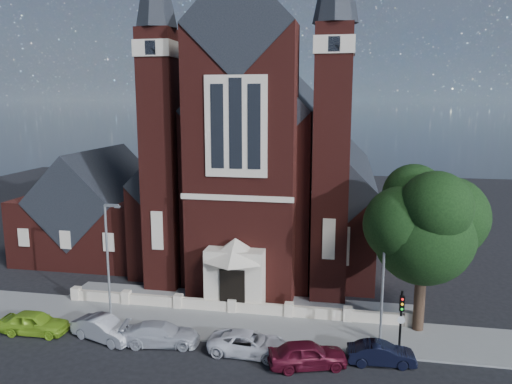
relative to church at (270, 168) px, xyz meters
The scene contains 16 objects.
ground 11.40m from the church, 90.00° to the right, with size 120.00×120.00×0.00m, color black.
pavement_strip 20.18m from the church, 90.00° to the right, with size 60.00×5.00×0.12m, color gray.
forecourt_paving 16.60m from the church, 90.00° to the right, with size 26.00×3.00×0.14m, color gray.
forecourt_wall 18.37m from the church, 90.00° to the right, with size 24.00×0.40×0.90m, color beige.
church is the anchor object (origin of this frame).
parish_hall 17.26m from the church, 162.84° to the right, with size 12.00×12.20×10.24m.
street_tree 21.38m from the church, 53.83° to the right, with size 6.40×6.60×10.70m.
street_lamp_left 20.84m from the church, 112.66° to the right, with size 1.16×0.22×8.09m.
street_lamp_right 21.76m from the church, 61.96° to the right, with size 1.16×0.22×8.09m.
traffic_signal 23.94m from the church, 61.80° to the right, with size 0.28×0.42×4.00m.
car_lime_van 25.91m from the church, 118.32° to the right, with size 1.74×4.32×1.47m, color #8BBE26.
car_silver_a 24.10m from the church, 107.74° to the right, with size 1.52×4.37×1.44m, color #94959B.
car_silver_b 23.24m from the church, 98.51° to the right, with size 1.93×4.75×1.38m, color #B8BAC1.
car_white_suv 23.27m from the church, 84.06° to the right, with size 2.22×4.81×1.34m, color white.
car_dark_red 24.62m from the church, 75.71° to the right, with size 1.79×4.46×1.52m, color #510D1D.
car_navy 24.98m from the church, 65.45° to the right, with size 1.33×3.82×1.26m, color black.
Camera 1 is at (7.69, -25.74, 14.79)m, focal length 35.00 mm.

